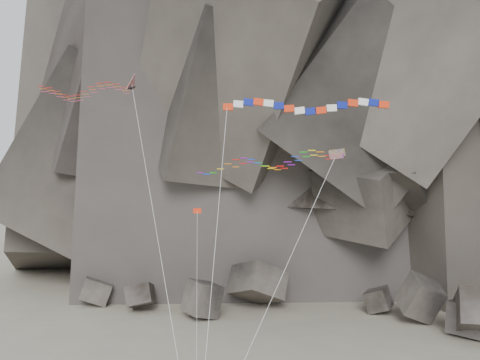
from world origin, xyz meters
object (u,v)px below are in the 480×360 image
(parafoil_kite, at_px, (260,163))
(pennant_kite, at_px, (197,243))
(banner_kite, at_px, (305,107))
(delta_kite, at_px, (80,91))

(parafoil_kite, xyz_separation_m, pennant_kite, (-4.20, -2.48, -6.04))
(banner_kite, height_order, pennant_kite, banner_kite)
(delta_kite, xyz_separation_m, banner_kite, (18.44, 1.04, -1.77))
(delta_kite, distance_m, pennant_kite, 16.03)
(parafoil_kite, bearing_deg, pennant_kite, -140.37)
(banner_kite, xyz_separation_m, parafoil_kite, (-3.59, 0.43, -4.14))
(banner_kite, relative_size, parafoil_kite, 1.19)
(banner_kite, distance_m, parafoil_kite, 5.49)
(pennant_kite, bearing_deg, banner_kite, -5.63)
(delta_kite, distance_m, parafoil_kite, 16.05)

